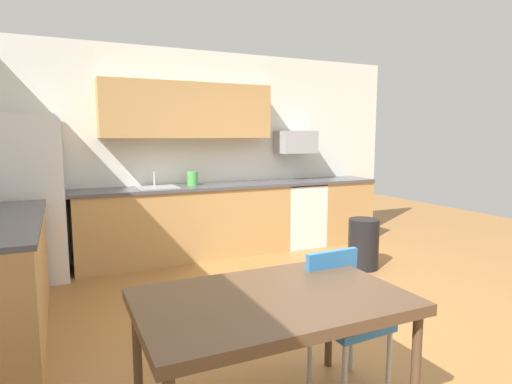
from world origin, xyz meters
name	(u,v)px	position (x,y,z in m)	size (l,w,h in m)	color
ground_plane	(305,322)	(0.00, 0.00, 0.00)	(12.00, 12.00, 0.00)	#9E6B38
wall_back	(206,153)	(0.00, 2.65, 1.35)	(5.80, 0.10, 2.70)	silver
cabinet_run_back	(187,224)	(-0.38, 2.30, 0.45)	(2.73, 0.60, 0.90)	tan
cabinet_run_back_right	(339,210)	(1.99, 2.30, 0.45)	(0.82, 0.60, 0.90)	tan
cabinet_run_left	(1,280)	(-2.30, 0.80, 0.45)	(0.60, 2.00, 0.90)	tan
countertop_back	(215,186)	(0.00, 2.30, 0.92)	(4.80, 0.64, 0.04)	#4C4C51
upper_cabinets_back	(188,111)	(-0.30, 2.43, 1.90)	(2.20, 0.34, 0.70)	tan
refrigerator	(27,199)	(-2.18, 2.22, 0.90)	(0.76, 0.70, 1.80)	white
oven_range	(298,214)	(1.28, 2.30, 0.46)	(0.60, 0.60, 0.91)	white
microwave	(296,142)	(1.28, 2.40, 1.49)	(0.54, 0.36, 0.32)	#9EA0A5
sink_basin	(158,192)	(-0.75, 2.30, 0.88)	(0.48, 0.40, 0.14)	#A5A8AD
sink_faucet	(154,178)	(-0.75, 2.48, 1.04)	(0.02, 0.02, 0.24)	#B2B5BA
dining_table	(272,307)	(-0.86, -1.05, 0.68)	(1.40, 0.90, 0.74)	brown
chair_near_table	(342,309)	(-0.28, -0.89, 0.50)	(0.42, 0.42, 0.85)	#2D72B7
trash_bin	(363,244)	(1.40, 0.98, 0.30)	(0.36, 0.36, 0.60)	black
kettle	(193,179)	(-0.28, 2.35, 1.02)	(0.14, 0.14, 0.20)	#4CA54C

